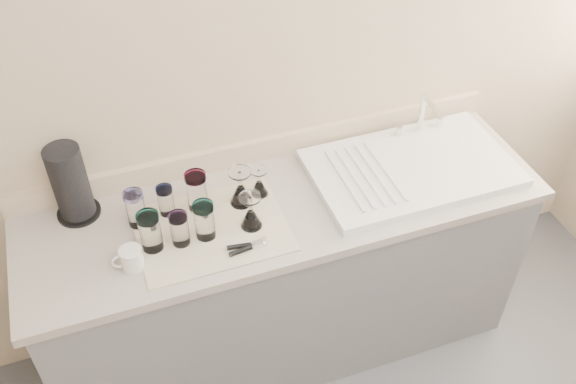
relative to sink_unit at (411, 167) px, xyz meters
name	(u,v)px	position (x,y,z in m)	size (l,w,h in m)	color
room_envelope	(495,360)	(-0.55, -1.20, 0.64)	(3.54, 3.50, 2.52)	#4E4F53
counter_unit	(285,277)	(-0.55, 0.00, -0.47)	(2.06, 0.62, 0.90)	slate
sink_unit	(411,167)	(0.00, 0.00, 0.00)	(0.82, 0.50, 0.22)	white
dish_towel	(212,229)	(-0.86, -0.05, -0.02)	(0.55, 0.42, 0.01)	silver
tumbler_teal	(136,208)	(-1.11, 0.07, 0.06)	(0.08, 0.08, 0.15)	white
tumbler_cyan	(166,200)	(-0.99, 0.09, 0.05)	(0.06, 0.06, 0.13)	white
tumbler_purple	(197,191)	(-0.87, 0.08, 0.07)	(0.08, 0.08, 0.16)	white
tumbler_magenta	(150,231)	(-1.08, -0.07, 0.07)	(0.08, 0.08, 0.16)	white
tumbler_blue	(180,229)	(-0.98, -0.08, 0.06)	(0.07, 0.07, 0.14)	white
tumbler_lavender	(204,220)	(-0.89, -0.08, 0.07)	(0.08, 0.08, 0.15)	white
goblet_back_left	(241,192)	(-0.71, 0.05, 0.04)	(0.09, 0.09, 0.16)	white
goblet_back_right	(259,186)	(-0.63, 0.07, 0.03)	(0.07, 0.07, 0.12)	white
goblet_front_left	(251,216)	(-0.71, -0.09, 0.04)	(0.08, 0.08, 0.15)	white
can_opener	(247,247)	(-0.76, -0.19, 0.00)	(0.14, 0.05, 0.02)	silver
white_mug	(131,259)	(-1.17, -0.13, 0.02)	(0.11, 0.08, 0.08)	silver
paper_towel_roll	(70,184)	(-1.31, 0.21, 0.13)	(0.16, 0.16, 0.31)	black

